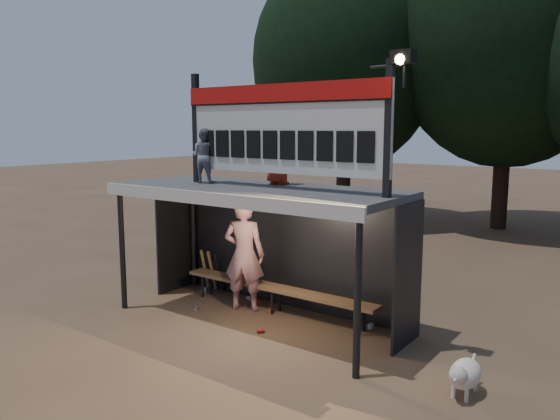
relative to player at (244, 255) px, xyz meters
name	(u,v)px	position (x,y,z in m)	size (l,w,h in m)	color
ground	(257,321)	(0.55, -0.34, -1.03)	(80.00, 80.00, 0.00)	brown
player	(244,255)	(0.00, 0.00, 0.00)	(0.75, 0.49, 2.05)	silver
child_a	(204,156)	(-0.56, -0.39, 1.77)	(0.47, 0.36, 0.96)	gray
child_b	(278,152)	(0.62, 0.18, 1.85)	(0.54, 0.35, 1.11)	#B2291B
dugout_shelter	(265,213)	(0.55, -0.09, 0.82)	(5.10, 2.08, 2.32)	#424345
scoreboard_assembly	(283,125)	(1.11, -0.35, 2.30)	(4.10, 0.27, 1.99)	black
bench	(276,289)	(0.55, 0.21, -0.59)	(4.00, 0.35, 0.48)	#906844
tree_left	(345,62)	(-3.45, 9.66, 4.49)	(6.46, 6.46, 9.27)	black
tree_mid	(510,34)	(1.55, 11.16, 5.14)	(7.22, 7.22, 10.36)	black
dog	(464,374)	(4.27, -0.89, -0.75)	(0.36, 0.81, 0.49)	white
bats	(212,270)	(-1.26, 0.48, -0.60)	(0.47, 0.32, 0.84)	olive
litter	(257,308)	(0.21, 0.09, -0.99)	(3.77, 1.35, 0.08)	#B41E1F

